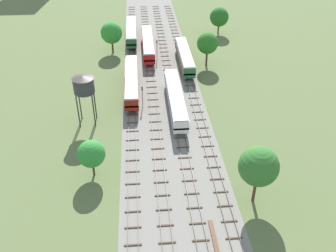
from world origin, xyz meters
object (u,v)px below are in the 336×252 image
water_tower (84,85)px  diesel_railcar_centre_mid (185,56)px  diesel_railcar_far_left_far (131,31)px  passenger_coach_centre_left_nearest (175,98)px  passenger_coach_far_left_near (132,81)px  passenger_coach_left_midfar (148,43)px  signal_post_near (157,47)px  signal_post_nearest (142,93)px

water_tower → diesel_railcar_centre_mid: bearing=48.7°
diesel_railcar_centre_mid → diesel_railcar_far_left_far: 24.25m
passenger_coach_centre_left_nearest → passenger_coach_far_left_near: same height
diesel_railcar_far_left_far → diesel_railcar_centre_mid: bearing=-55.5°
passenger_coach_centre_left_nearest → water_tower: 19.19m
passenger_coach_left_midfar → water_tower: size_ratio=2.14×
signal_post_near → passenger_coach_far_left_near: bearing=-110.9°
water_tower → signal_post_near: water_tower is taller
passenger_coach_far_left_near → passenger_coach_left_midfar: same height
passenger_coach_far_left_near → signal_post_nearest: (2.29, -7.01, 0.42)m
signal_post_nearest → signal_post_near: signal_post_near is taller
diesel_railcar_centre_mid → signal_post_nearest: 22.96m
water_tower → passenger_coach_centre_left_nearest: bearing=11.9°
passenger_coach_centre_left_nearest → signal_post_nearest: signal_post_nearest is taller
passenger_coach_far_left_near → passenger_coach_left_midfar: 23.07m
passenger_coach_centre_left_nearest → passenger_coach_left_midfar: size_ratio=1.00×
water_tower → signal_post_nearest: (11.03, 5.69, -5.39)m
passenger_coach_left_midfar → signal_post_near: signal_post_near is taller
diesel_railcar_centre_mid → water_tower: size_ratio=1.99×
signal_post_nearest → signal_post_near: size_ratio=0.88×
diesel_railcar_far_left_far → water_tower: (-8.74, -45.56, 5.83)m
diesel_railcar_centre_mid → diesel_railcar_far_left_far: same height
diesel_railcar_centre_mid → water_tower: bearing=-131.3°
water_tower → signal_post_near: size_ratio=1.93×
signal_post_near → diesel_railcar_far_left_far: bearing=114.8°
passenger_coach_centre_left_nearest → diesel_railcar_centre_mid: (4.58, 21.81, -0.02)m
signal_post_nearest → signal_post_near: bearing=79.6°
diesel_railcar_centre_mid → signal_post_near: 8.59m
passenger_coach_far_left_near → water_tower: water_tower is taller
passenger_coach_centre_left_nearest → passenger_coach_left_midfar: (-4.58, 31.54, 0.00)m
passenger_coach_far_left_near → signal_post_nearest: bearing=-71.9°
diesel_railcar_centre_mid → signal_post_near: signal_post_near is taller
passenger_coach_left_midfar → diesel_railcar_far_left_far: bearing=114.1°
passenger_coach_centre_left_nearest → passenger_coach_left_midfar: same height
passenger_coach_centre_left_nearest → diesel_railcar_centre_mid: 22.28m
signal_post_nearest → water_tower: bearing=-152.7°
diesel_railcar_far_left_far → signal_post_nearest: bearing=-86.7°
passenger_coach_centre_left_nearest → diesel_railcar_far_left_far: bearing=102.4°
passenger_coach_left_midfar → water_tower: 38.19m
passenger_coach_left_midfar → signal_post_near: 5.23m
passenger_coach_far_left_near → signal_post_nearest: size_ratio=4.66×
diesel_railcar_centre_mid → passenger_coach_left_midfar: bearing=133.3°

